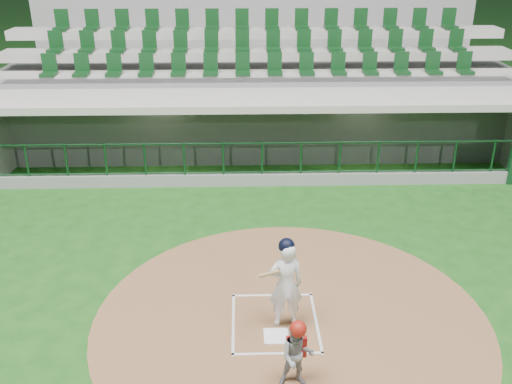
# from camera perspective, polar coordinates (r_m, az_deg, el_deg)

# --- Properties ---
(ground) EXTENTS (120.00, 120.00, 0.00)m
(ground) POSITION_cam_1_polar(r_m,az_deg,el_deg) (10.82, 1.80, -11.99)
(ground) COLOR #164814
(ground) RESTS_ON ground
(dirt_circle) EXTENTS (7.20, 7.20, 0.01)m
(dirt_circle) POSITION_cam_1_polar(r_m,az_deg,el_deg) (10.67, 3.51, -12.56)
(dirt_circle) COLOR brown
(dirt_circle) RESTS_ON ground
(home_plate) EXTENTS (0.43, 0.43, 0.02)m
(home_plate) POSITION_cam_1_polar(r_m,az_deg,el_deg) (10.25, 2.02, -14.20)
(home_plate) COLOR white
(home_plate) RESTS_ON dirt_circle
(batter_box_chalk) EXTENTS (1.55, 1.80, 0.01)m
(batter_box_chalk) POSITION_cam_1_polar(r_m,az_deg,el_deg) (10.57, 1.89, -12.88)
(batter_box_chalk) COLOR silver
(batter_box_chalk) RESTS_ON ground
(dugout_structure) EXTENTS (16.40, 3.70, 3.00)m
(dugout_structure) POSITION_cam_1_polar(r_m,az_deg,el_deg) (17.41, 0.91, 6.05)
(dugout_structure) COLOR slate
(dugout_structure) RESTS_ON ground
(seating_deck) EXTENTS (17.00, 6.72, 5.15)m
(seating_deck) POSITION_cam_1_polar(r_m,az_deg,el_deg) (20.25, 0.10, 10.01)
(seating_deck) COLOR slate
(seating_deck) RESTS_ON ground
(batter) EXTENTS (0.86, 0.88, 1.74)m
(batter) POSITION_cam_1_polar(r_m,az_deg,el_deg) (10.04, 2.97, -9.05)
(batter) COLOR white
(batter) RESTS_ON dirt_circle
(catcher) EXTENTS (0.54, 0.43, 1.19)m
(catcher) POSITION_cam_1_polar(r_m,az_deg,el_deg) (9.01, 4.13, -15.85)
(catcher) COLOR gray
(catcher) RESTS_ON dirt_circle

